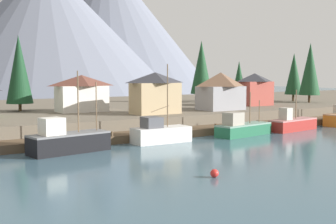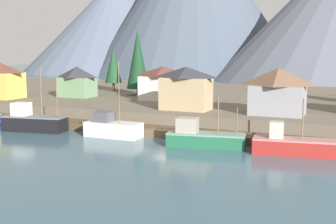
{
  "view_description": "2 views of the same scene",
  "coord_description": "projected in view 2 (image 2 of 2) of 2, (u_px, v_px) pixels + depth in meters",
  "views": [
    {
      "loc": [
        -34.57,
        -48.35,
        8.51
      ],
      "look_at": [
        -1.72,
        3.69,
        3.25
      ],
      "focal_mm": 47.27,
      "sensor_mm": 36.0,
      "label": 1
    },
    {
      "loc": [
        23.78,
        -51.34,
        11.47
      ],
      "look_at": [
        0.06,
        2.21,
        3.14
      ],
      "focal_mm": 48.05,
      "sensor_mm": 36.0,
      "label": 2
    }
  ],
  "objects": [
    {
      "name": "ground_plane",
      "position": [
        210.0,
        120.0,
        75.8
      ],
      "size": [
        400.0,
        400.0,
        1.0
      ],
      "primitive_type": "cube",
      "color": "#3D5B6B"
    },
    {
      "name": "dock",
      "position": [
        167.0,
        132.0,
        59.35
      ],
      "size": [
        80.0,
        4.0,
        1.6
      ],
      "color": "brown",
      "rests_on": "ground_plane"
    },
    {
      "name": "shoreline_bank",
      "position": [
        230.0,
        102.0,
        86.41
      ],
      "size": [
        400.0,
        56.0,
        2.5
      ],
      "primitive_type": "cube",
      "color": "#665B4C",
      "rests_on": "ground_plane"
    },
    {
      "name": "mountain_west_peak",
      "position": [
        117.0,
        25.0,
        225.91
      ],
      "size": [
        92.77,
        92.77,
        46.54
      ],
      "primitive_type": "cone",
      "color": "slate",
      "rests_on": "ground_plane"
    },
    {
      "name": "fishing_boat_black",
      "position": [
        33.0,
        121.0,
        62.67
      ],
      "size": [
        9.19,
        4.4,
        8.9
      ],
      "rotation": [
        0.0,
        0.0,
        0.17
      ],
      "color": "black",
      "rests_on": "ground_plane"
    },
    {
      "name": "fishing_boat_white",
      "position": [
        112.0,
        128.0,
        58.52
      ],
      "size": [
        7.43,
        2.88,
        9.79
      ],
      "rotation": [
        0.0,
        0.0,
        -0.0
      ],
      "color": "silver",
      "rests_on": "ground_plane"
    },
    {
      "name": "fishing_boat_green",
      "position": [
        203.0,
        137.0,
        52.67
      ],
      "size": [
        9.44,
        4.29,
        6.04
      ],
      "rotation": [
        0.0,
        0.0,
        0.17
      ],
      "color": "#1E5B3D",
      "rests_on": "ground_plane"
    },
    {
      "name": "fishing_boat_red",
      "position": [
        294.0,
        145.0,
        48.74
      ],
      "size": [
        9.39,
        3.95,
        6.2
      ],
      "rotation": [
        0.0,
        0.0,
        0.15
      ],
      "color": "maroon",
      "rests_on": "ground_plane"
    },
    {
      "name": "house_grey",
      "position": [
        278.0,
        91.0,
        60.8
      ],
      "size": [
        7.43,
        5.26,
        6.33
      ],
      "color": "gray",
      "rests_on": "shoreline_bank"
    },
    {
      "name": "house_green",
      "position": [
        77.0,
        82.0,
        83.12
      ],
      "size": [
        6.38,
        4.59,
        5.6
      ],
      "color": "#6B8E66",
      "rests_on": "shoreline_bank"
    },
    {
      "name": "house_tan",
      "position": [
        186.0,
        88.0,
        65.59
      ],
      "size": [
        7.37,
        4.25,
        6.32
      ],
      "color": "tan",
      "rests_on": "shoreline_bank"
    },
    {
      "name": "house_white",
      "position": [
        163.0,
        83.0,
        77.58
      ],
      "size": [
        8.11,
        4.52,
        5.9
      ],
      "color": "silver",
      "rests_on": "shoreline_bank"
    },
    {
      "name": "conifer_near_right",
      "position": [
        113.0,
        65.0,
        94.22
      ],
      "size": [
        3.49,
        3.49,
        9.09
      ],
      "color": "#4C3823",
      "rests_on": "shoreline_bank"
    },
    {
      "name": "conifer_mid_right",
      "position": [
        138.0,
        60.0,
        86.01
      ],
      "size": [
        4.29,
        4.29,
        12.41
      ],
      "color": "#4C3823",
      "rests_on": "shoreline_bank"
    }
  ]
}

